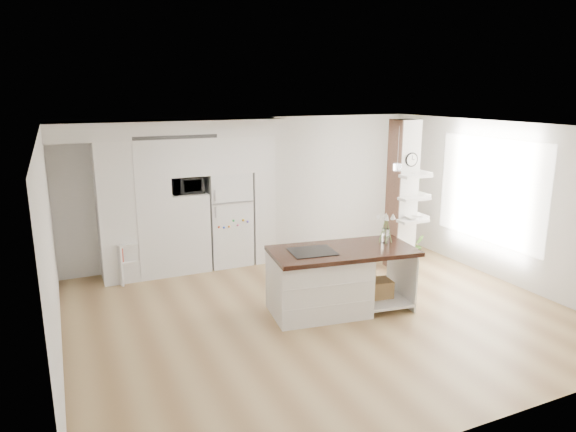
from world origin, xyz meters
name	(u,v)px	position (x,y,z in m)	size (l,w,h in m)	color
floor	(319,312)	(0.00, 0.00, 0.00)	(7.00, 6.00, 0.01)	tan
room	(321,189)	(0.00, 0.00, 1.86)	(7.04, 6.04, 2.72)	white
cabinet_wall	(177,189)	(-1.45, 2.67, 1.51)	(4.00, 0.71, 2.70)	white
refrigerator	(228,218)	(-0.53, 2.68, 0.88)	(0.78, 0.69, 1.75)	white
column	(408,195)	(2.38, 1.13, 1.35)	(0.69, 0.90, 2.70)	silver
window	(490,191)	(3.48, 0.30, 1.50)	(2.40, 2.40, 0.00)	white
pendant_light	(414,162)	(1.70, 0.15, 2.12)	(0.12, 0.12, 0.10)	white
kitchen_island	(327,280)	(0.10, -0.02, 0.49)	(2.22, 1.27, 1.52)	white
bookshelf	(135,263)	(-2.28, 2.51, 0.31)	(0.67, 0.52, 0.70)	white
floor_plant_a	(418,245)	(3.00, 1.55, 0.22)	(0.24, 0.20, 0.44)	#508334
floor_plant_b	(409,254)	(2.51, 1.17, 0.21)	(0.24, 0.24, 0.42)	#508334
microwave	(187,185)	(-1.27, 2.62, 1.57)	(0.54, 0.37, 0.30)	#2D2D2D
shelf_plant	(414,183)	(2.63, 1.30, 1.52)	(0.27, 0.23, 0.30)	#508334
decor_bowl	(411,218)	(2.30, 0.90, 1.00)	(0.22, 0.22, 0.05)	white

